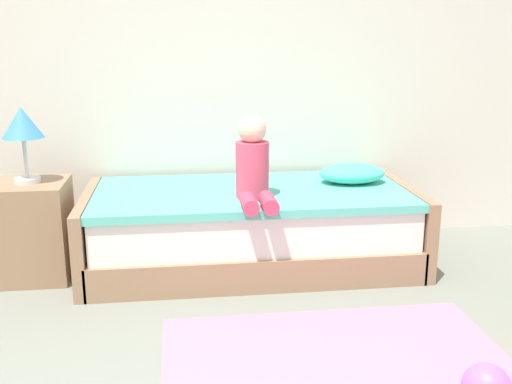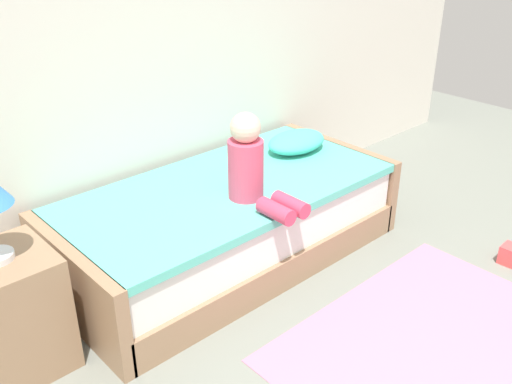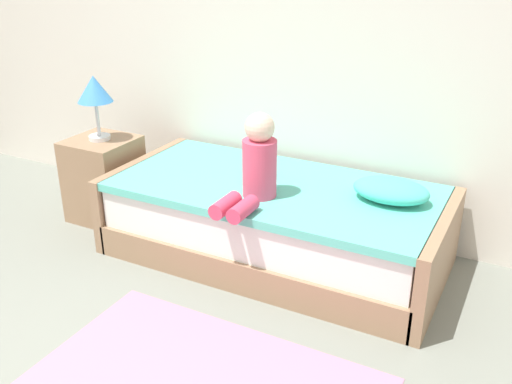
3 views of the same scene
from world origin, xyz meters
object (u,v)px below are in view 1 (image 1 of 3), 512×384
Objects in this scene: bed at (251,228)px; child_figure at (253,166)px; nightstand at (33,230)px; pillow at (352,173)px; table_lamp at (22,127)px.

bed is 4.14× the size of child_figure.
bed is at bearing 1.69° from nightstand.
child_figure is 0.79m from pillow.
nightstand is 2.06m from pillow.
nightstand is 1.41m from child_figure.
bed is 4.80× the size of pillow.
pillow is (2.04, 0.14, 0.26)m from nightstand.
child_figure reaches higher than bed.
bed is at bearing 86.61° from child_figure.
table_lamp is 1.02× the size of pillow.
pillow reaches higher than nightstand.
pillow is at bearing 8.24° from bed.
nightstand is 1.18× the size of child_figure.
table_lamp reaches higher than pillow.
bed is 3.52× the size of nightstand.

